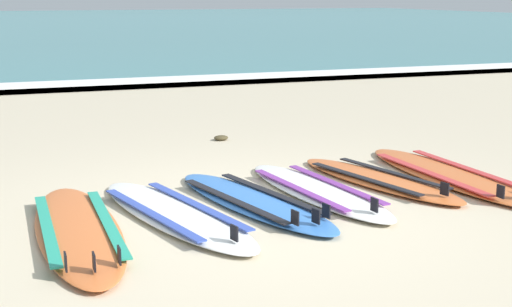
% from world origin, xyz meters
% --- Properties ---
extents(ground_plane, '(80.00, 80.00, 0.00)m').
position_xyz_m(ground_plane, '(0.00, 0.00, 0.00)').
color(ground_plane, beige).
extents(sea, '(80.00, 60.00, 0.10)m').
position_xyz_m(sea, '(0.00, 38.00, 0.05)').
color(sea, teal).
rests_on(sea, ground).
extents(wave_foam_strip, '(80.00, 0.95, 0.11)m').
position_xyz_m(wave_foam_strip, '(0.00, 8.48, 0.06)').
color(wave_foam_strip, white).
rests_on(wave_foam_strip, ground).
extents(surfboard_0, '(0.60, 2.39, 0.18)m').
position_xyz_m(surfboard_0, '(-1.36, 0.06, 0.04)').
color(surfboard_0, orange).
rests_on(surfboard_0, ground).
extents(surfboard_1, '(1.11, 2.31, 0.18)m').
position_xyz_m(surfboard_1, '(-0.60, 0.20, 0.04)').
color(surfboard_1, white).
rests_on(surfboard_1, ground).
extents(surfboard_2, '(1.05, 2.22, 0.18)m').
position_xyz_m(surfboard_2, '(0.11, 0.32, 0.04)').
color(surfboard_2, '#3875CC').
rests_on(surfboard_2, ground).
extents(surfboard_3, '(0.82, 2.18, 0.18)m').
position_xyz_m(surfboard_3, '(0.75, 0.43, 0.04)').
color(surfboard_3, white).
rests_on(surfboard_3, ground).
extents(surfboard_4, '(1.01, 2.09, 0.18)m').
position_xyz_m(surfboard_4, '(1.45, 0.59, 0.04)').
color(surfboard_4, orange).
rests_on(surfboard_4, ground).
extents(surfboard_5, '(0.72, 2.50, 0.18)m').
position_xyz_m(surfboard_5, '(2.17, 0.50, 0.04)').
color(surfboard_5, orange).
rests_on(surfboard_5, ground).
extents(seaweed_clump_near_shoreline, '(0.18, 0.14, 0.06)m').
position_xyz_m(seaweed_clump_near_shoreline, '(0.66, 3.00, 0.03)').
color(seaweed_clump_near_shoreline, '#4C4228').
rests_on(seaweed_clump_near_shoreline, ground).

